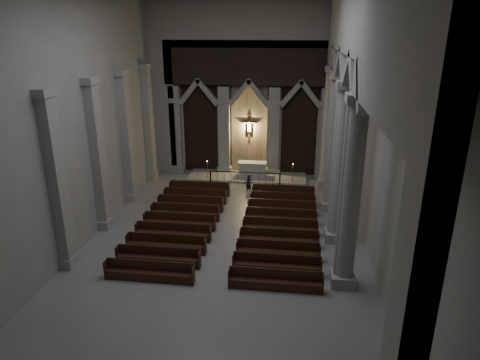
{
  "coord_description": "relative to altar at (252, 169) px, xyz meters",
  "views": [
    {
      "loc": [
        3.15,
        -18.55,
        10.28
      ],
      "look_at": [
        0.43,
        3.0,
        2.52
      ],
      "focal_mm": 32.0,
      "sensor_mm": 36.0,
      "label": 1
    }
  ],
  "objects": [
    {
      "name": "altar",
      "position": [
        0.0,
        0.0,
        0.0
      ],
      "size": [
        2.06,
        0.83,
        1.05
      ],
      "color": "#BCB4A5",
      "rests_on": "sanctuary_step"
    },
    {
      "name": "altar_rail",
      "position": [
        -0.37,
        -1.5,
        -0.04
      ],
      "size": [
        4.91,
        0.09,
        0.96
      ],
      "color": "black",
      "rests_on": "ground"
    },
    {
      "name": "candle_stand_right",
      "position": [
        2.88,
        -0.91,
        -0.28
      ],
      "size": [
        0.25,
        0.25,
        1.47
      ],
      "color": "#A17431",
      "rests_on": "ground"
    },
    {
      "name": "pews",
      "position": [
        -0.37,
        -8.76,
        -0.39
      ],
      "size": [
        9.32,
        10.49,
        0.87
      ],
      "color": "black",
      "rests_on": "ground"
    },
    {
      "name": "sanctuary_wall",
      "position": [
        -0.37,
        0.98,
        5.94
      ],
      "size": [
        14.0,
        0.77,
        12.0
      ],
      "color": "#A8A59D",
      "rests_on": "ground"
    },
    {
      "name": "worshipper",
      "position": [
        0.04,
        -2.88,
        -0.08
      ],
      "size": [
        0.51,
        0.44,
        1.19
      ],
      "primitive_type": "imported",
      "rotation": [
        0.0,
        0.0,
        -0.43
      ],
      "color": "black",
      "rests_on": "ground"
    },
    {
      "name": "sanctuary_step",
      "position": [
        -0.37,
        0.04,
        -0.6
      ],
      "size": [
        8.5,
        2.6,
        0.15
      ],
      "primitive_type": "cube",
      "color": "#A8A59D",
      "rests_on": "ground"
    },
    {
      "name": "left_pilasters",
      "position": [
        -7.12,
        -7.06,
        3.23
      ],
      "size": [
        0.6,
        13.0,
        8.03
      ],
      "color": "#A8A59D",
      "rests_on": "ground"
    },
    {
      "name": "room",
      "position": [
        -0.37,
        -10.56,
        6.93
      ],
      "size": [
        24.0,
        24.1,
        12.0
      ],
      "color": "gray",
      "rests_on": "ground"
    },
    {
      "name": "right_arcade",
      "position": [
        5.13,
        -9.23,
        7.15
      ],
      "size": [
        1.0,
        24.0,
        12.0
      ],
      "color": "#A8A59D",
      "rests_on": "ground"
    },
    {
      "name": "candle_stand_left",
      "position": [
        -3.11,
        -0.89,
        -0.29
      ],
      "size": [
        0.24,
        0.24,
        1.43
      ],
      "color": "#A17431",
      "rests_on": "ground"
    }
  ]
}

